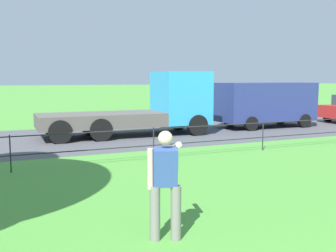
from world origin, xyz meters
name	(u,v)px	position (x,y,z in m)	size (l,w,h in m)	color
street_strip	(57,140)	(0.00, 15.88, 0.00)	(80.00, 7.65, 0.01)	#4C4C51
park_fence	(87,142)	(0.00, 10.49, 0.67)	(28.31, 0.04, 1.00)	#232328
person_thrower	(165,182)	(-0.12, 4.77, 0.91)	(0.70, 0.73, 1.68)	slate
flatbed_truck_left	(150,107)	(3.99, 15.74, 1.22)	(7.37, 2.63, 2.75)	#2D99D1
panel_van_far_left	(266,102)	(10.33, 15.86, 1.27)	(5.03, 2.16, 2.24)	navy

